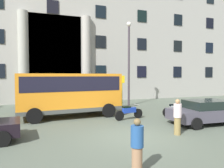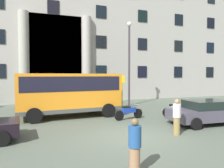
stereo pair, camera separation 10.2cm
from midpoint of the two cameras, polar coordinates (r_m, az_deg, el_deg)
name	(u,v)px [view 2 (the right image)]	position (r m, az deg, el deg)	size (l,w,h in m)	color
ground_plane	(130,138)	(9.81, 5.18, -14.27)	(80.00, 64.00, 0.12)	#50594C
office_building_facade	(72,39)	(26.68, -10.75, 11.81)	(42.48, 9.72, 14.24)	#9C9B93
orange_minibus	(69,91)	(14.23, -11.26, -1.89)	(6.69, 3.19, 2.85)	orange
bus_stop_sign	(122,89)	(16.91, 2.93, -1.23)	(0.44, 0.08, 2.72)	#979B17
hedge_planter_east	(109,98)	(20.01, -0.56, -3.69)	(1.77, 0.93, 1.29)	slate
hedge_planter_entrance_right	(60,99)	(18.90, -13.67, -4.09)	(1.65, 0.73, 1.31)	#706959
parked_compact_extra	(207,112)	(13.11, 24.54, -6.83)	(4.36, 2.21, 1.34)	#46434F
motorcycle_near_kerb	(128,112)	(13.20, 4.66, -7.61)	(2.00, 0.63, 0.89)	black
scooter_by_planter	(175,110)	(14.76, 16.93, -6.65)	(1.92, 0.55, 0.89)	black
pedestrian_child_trailing	(177,117)	(10.26, 17.42, -8.51)	(0.36, 0.36, 1.65)	olive
pedestrian_man_crossing	(135,146)	(6.12, 6.69, -16.42)	(0.36, 0.36, 1.56)	#946C4C
lamppost_plaza_centre	(129,57)	(18.98, 4.82, 7.27)	(0.40, 0.40, 7.47)	#3C343C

